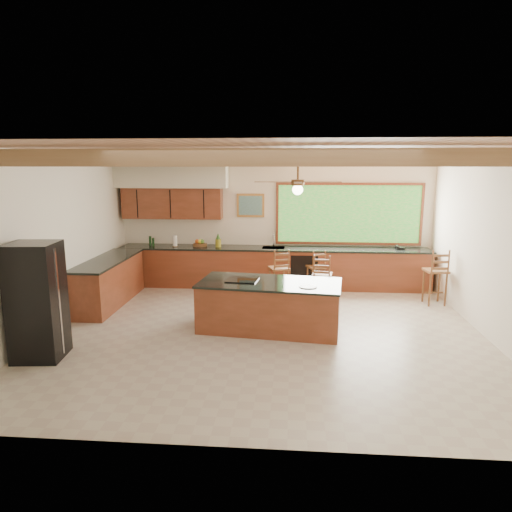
{
  "coord_description": "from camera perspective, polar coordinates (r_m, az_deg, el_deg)",
  "views": [
    {
      "loc": [
        0.41,
        -7.31,
        2.77
      ],
      "look_at": [
        -0.23,
        0.8,
        1.14
      ],
      "focal_mm": 32.0,
      "sensor_mm": 36.0,
      "label": 1
    }
  ],
  "objects": [
    {
      "name": "ground",
      "position": [
        7.83,
        1.24,
        -9.42
      ],
      "size": [
        7.2,
        7.2,
        0.0
      ],
      "primitive_type": "plane",
      "color": "beige",
      "rests_on": "ground"
    },
    {
      "name": "room_shell",
      "position": [
        8.0,
        0.36,
        7.32
      ],
      "size": [
        7.27,
        6.54,
        3.02
      ],
      "color": "white",
      "rests_on": "ground"
    },
    {
      "name": "counter_run",
      "position": [
        10.17,
        -2.54,
        -1.8
      ],
      "size": [
        7.12,
        3.1,
        1.24
      ],
      "color": "brown",
      "rests_on": "ground"
    },
    {
      "name": "island",
      "position": [
        7.84,
        1.72,
        -6.17
      ],
      "size": [
        2.49,
        1.39,
        0.85
      ],
      "rotation": [
        0.0,
        0.0,
        -0.12
      ],
      "color": "brown",
      "rests_on": "ground"
    },
    {
      "name": "refrigerator",
      "position": [
        7.28,
        -25.71,
        -5.13
      ],
      "size": [
        0.73,
        0.71,
        1.7
      ],
      "rotation": [
        0.0,
        0.0,
        0.1
      ],
      "color": "black",
      "rests_on": "ground"
    },
    {
      "name": "bar_stool_a",
      "position": [
        9.5,
        2.88,
        -1.68
      ],
      "size": [
        0.49,
        0.49,
        1.07
      ],
      "rotation": [
        0.0,
        0.0,
        0.34
      ],
      "color": "brown",
      "rests_on": "ground"
    },
    {
      "name": "bar_stool_b",
      "position": [
        9.13,
        8.32,
        -2.43
      ],
      "size": [
        0.43,
        0.43,
        1.05
      ],
      "rotation": [
        0.0,
        0.0,
        -0.16
      ],
      "color": "brown",
      "rests_on": "ground"
    },
    {
      "name": "bar_stool_c",
      "position": [
        9.97,
        7.52,
        -1.49
      ],
      "size": [
        0.45,
        0.45,
        0.98
      ],
      "rotation": [
        0.0,
        0.0,
        0.37
      ],
      "color": "brown",
      "rests_on": "ground"
    },
    {
      "name": "bar_stool_d",
      "position": [
        9.76,
        21.65,
        -1.88
      ],
      "size": [
        0.46,
        0.46,
        1.15
      ],
      "rotation": [
        0.0,
        0.0,
        0.12
      ],
      "color": "brown",
      "rests_on": "ground"
    }
  ]
}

